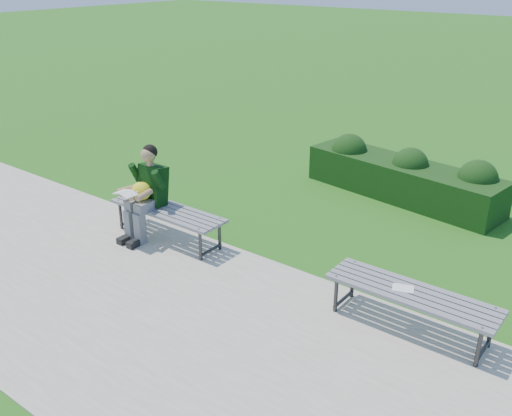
{
  "coord_description": "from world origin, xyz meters",
  "views": [
    {
      "loc": [
        3.83,
        -5.35,
        3.61
      ],
      "look_at": [
        -0.09,
        -0.21,
        0.81
      ],
      "focal_mm": 40.0,
      "sensor_mm": 36.0,
      "label": 1
    }
  ],
  "objects_px": {
    "hedge": "(404,176)",
    "bench_left": "(167,213)",
    "seated_boy": "(146,190)",
    "paper_sheet": "(403,288)",
    "bench_right": "(412,296)"
  },
  "relations": [
    {
      "from": "hedge",
      "to": "bench_left",
      "type": "height_order",
      "value": "hedge"
    },
    {
      "from": "hedge",
      "to": "bench_left",
      "type": "relative_size",
      "value": 1.89
    },
    {
      "from": "paper_sheet",
      "to": "bench_left",
      "type": "bearing_deg",
      "value": -179.63
    },
    {
      "from": "seated_boy",
      "to": "paper_sheet",
      "type": "relative_size",
      "value": 5.01
    },
    {
      "from": "seated_boy",
      "to": "paper_sheet",
      "type": "height_order",
      "value": "seated_boy"
    },
    {
      "from": "hedge",
      "to": "bench_right",
      "type": "relative_size",
      "value": 1.89
    },
    {
      "from": "bench_right",
      "to": "paper_sheet",
      "type": "xyz_separation_m",
      "value": [
        -0.1,
        0.0,
        0.06
      ]
    },
    {
      "from": "hedge",
      "to": "bench_left",
      "type": "distance_m",
      "value": 4.0
    },
    {
      "from": "bench_left",
      "to": "bench_right",
      "type": "bearing_deg",
      "value": 0.36
    },
    {
      "from": "hedge",
      "to": "seated_boy",
      "type": "bearing_deg",
      "value": -122.02
    },
    {
      "from": "bench_right",
      "to": "paper_sheet",
      "type": "distance_m",
      "value": 0.12
    },
    {
      "from": "hedge",
      "to": "paper_sheet",
      "type": "bearing_deg",
      "value": -66.36
    },
    {
      "from": "bench_left",
      "to": "paper_sheet",
      "type": "bearing_deg",
      "value": 0.37
    },
    {
      "from": "hedge",
      "to": "seated_boy",
      "type": "xyz_separation_m",
      "value": [
        -2.24,
        -3.59,
        0.34
      ]
    },
    {
      "from": "hedge",
      "to": "paper_sheet",
      "type": "distance_m",
      "value": 3.79
    }
  ]
}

